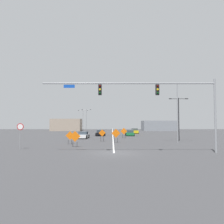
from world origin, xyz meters
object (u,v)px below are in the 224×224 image
at_px(construction_sign_left_lane, 116,134).
at_px(car_white_passing, 83,135).
at_px(construction_sign_median_near, 75,137).
at_px(construction_sign_left_shoulder, 102,134).
at_px(construction_sign_right_shoulder, 70,136).
at_px(construction_sign_right_lane, 124,132).
at_px(car_yellow_far, 135,131).
at_px(stop_sign, 20,131).
at_px(street_lamp_far_left, 83,118).
at_px(car_green_mid, 130,133).
at_px(street_lamp_mid_left, 178,107).
at_px(street_lamp_mid_right, 87,118).
at_px(street_lamp_near_right, 179,115).
at_px(car_black_distant, 101,133).
at_px(traffic_signal_assembly, 155,96).

distance_m(construction_sign_left_lane, car_white_passing, 10.52).
height_order(construction_sign_median_near, construction_sign_left_lane, construction_sign_left_lane).
bearing_deg(construction_sign_left_shoulder, construction_sign_right_shoulder, -133.65).
xyz_separation_m(construction_sign_right_lane, car_yellow_far, (3.84, 17.62, -0.56)).
bearing_deg(construction_sign_median_near, stop_sign, -159.18).
bearing_deg(street_lamp_far_left, car_green_mid, -64.23).
bearing_deg(street_lamp_mid_left, street_lamp_mid_right, 111.95).
height_order(street_lamp_mid_left, car_green_mid, street_lamp_mid_left).
height_order(stop_sign, construction_sign_median_near, stop_sign).
bearing_deg(street_lamp_near_right, construction_sign_median_near, -148.98).
bearing_deg(car_yellow_far, car_white_passing, -122.06).
bearing_deg(street_lamp_near_right, street_lamp_far_left, 116.28).
distance_m(stop_sign, construction_sign_left_lane, 13.63).
xyz_separation_m(street_lamp_near_right, car_green_mid, (-7.06, 13.63, -3.63)).
distance_m(stop_sign, car_yellow_far, 38.92).
xyz_separation_m(street_lamp_near_right, construction_sign_left_lane, (-10.55, -3.50, -2.96)).
xyz_separation_m(construction_sign_right_shoulder, construction_sign_left_shoulder, (4.25, 4.46, 0.10)).
relative_size(street_lamp_mid_left, car_green_mid, 2.11).
height_order(stop_sign, construction_sign_right_shoulder, stop_sign).
relative_size(car_yellow_far, car_black_distant, 0.97).
relative_size(stop_sign, car_yellow_far, 0.66).
relative_size(street_lamp_near_right, construction_sign_right_shoulder, 3.96).
bearing_deg(construction_sign_left_lane, traffic_signal_assembly, -71.60).
height_order(construction_sign_right_lane, car_green_mid, construction_sign_right_lane).
height_order(construction_sign_median_near, car_green_mid, construction_sign_median_near).
xyz_separation_m(construction_sign_right_lane, car_green_mid, (1.77, 7.64, -0.60)).
bearing_deg(stop_sign, traffic_signal_assembly, -11.69).
relative_size(stop_sign, construction_sign_right_lane, 1.47).
bearing_deg(stop_sign, street_lamp_mid_right, 89.28).
height_order(street_lamp_far_left, construction_sign_right_shoulder, street_lamp_far_left).
xyz_separation_m(stop_sign, construction_sign_median_near, (5.80, 2.21, -0.82)).
distance_m(car_yellow_far, car_black_distant, 13.30).
distance_m(construction_sign_right_lane, construction_sign_left_shoulder, 8.45).
distance_m(street_lamp_far_left, car_white_passing, 40.08).
distance_m(construction_sign_left_lane, car_black_distant, 17.40).
relative_size(street_lamp_near_right, car_white_passing, 1.79).
relative_size(construction_sign_right_lane, car_green_mid, 0.46).
distance_m(stop_sign, street_lamp_mid_left, 22.04).
bearing_deg(car_white_passing, construction_sign_right_lane, 6.68).
distance_m(construction_sign_left_shoulder, car_white_passing, 7.69).
height_order(construction_sign_left_lane, car_green_mid, construction_sign_left_lane).
relative_size(street_lamp_near_right, car_yellow_far, 1.62).
bearing_deg(construction_sign_median_near, car_white_passing, 93.70).
xyz_separation_m(car_black_distant, car_white_passing, (-2.86, -8.52, -0.05)).
bearing_deg(street_lamp_near_right, car_green_mid, 117.41).
distance_m(street_lamp_far_left, street_lamp_mid_left, 52.38).
bearing_deg(construction_sign_median_near, construction_sign_right_shoulder, 110.46).
distance_m(stop_sign, construction_sign_right_shoulder, 7.29).
xyz_separation_m(stop_sign, construction_sign_left_lane, (10.92, 8.12, -0.74)).
xyz_separation_m(stop_sign, street_lamp_mid_left, (20.21, 8.12, 3.36)).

